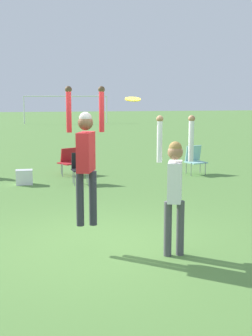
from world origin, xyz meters
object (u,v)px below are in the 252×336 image
camping_chair_1 (69,160)px  camping_chair_4 (80,166)px  camping_chair_0 (195,158)px  cooler_box (24,177)px  person_jumping (86,153)px  person_defending (175,182)px  frisbee (133,99)px

camping_chair_1 → camping_chair_4: bearing=67.3°
camping_chair_0 → camping_chair_1: (-3.83, 0.61, -0.03)m
camping_chair_0 → camping_chair_4: camping_chair_0 is taller
camping_chair_1 → cooler_box: size_ratio=1.82×
person_jumping → camping_chair_4: size_ratio=2.52×
camping_chair_1 → camping_chair_4: camping_chair_4 is taller
person_jumping → camping_chair_4: (0.48, 5.67, -1.07)m
person_defending → frisbee: 1.41m
camping_chair_0 → camping_chair_1: 3.88m
person_defending → cooler_box: person_defending is taller
frisbee → camping_chair_0: bearing=62.9°
person_jumping → camping_chair_4: 5.79m
person_jumping → camping_chair_4: bearing=15.6°
frisbee → camping_chair_0: frisbee is taller
person_defending → camping_chair_4: size_ratio=2.51×
frisbee → camping_chair_1: size_ratio=0.29×
frisbee → camping_chair_0: (3.41, 6.67, -1.90)m
camping_chair_0 → cooler_box: 5.24m
camping_chair_0 → camping_chair_1: bearing=-24.7°
person_defending → cooler_box: (-2.33, 6.30, -0.94)m
cooler_box → camping_chair_4: bearing=-5.6°
frisbee → cooler_box: size_ratio=0.54×
person_jumping → frisbee: (0.71, -0.10, 0.81)m
person_jumping → camping_chair_0: size_ratio=2.47×
cooler_box → person_jumping: bearing=-79.8°
frisbee → camping_chair_4: size_ratio=0.28×
person_jumping → person_defending: person_jumping is taller
frisbee → cooler_box: (-1.76, 5.92, -2.18)m
camping_chair_0 → camping_chair_4: (-3.65, -0.90, 0.01)m
person_defending → frisbee: bearing=-103.1°
camping_chair_1 → camping_chair_4: 1.52m
person_jumping → camping_chair_0: person_jumping is taller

